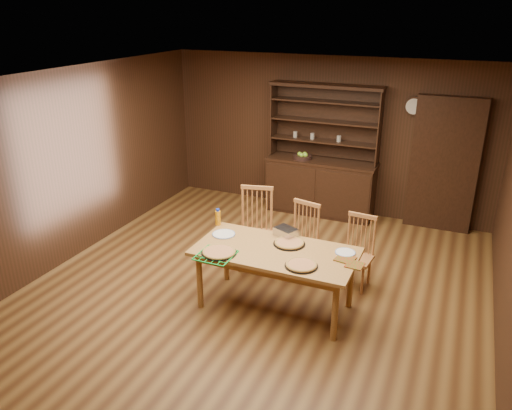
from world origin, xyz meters
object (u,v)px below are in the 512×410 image
at_px(dining_table, 275,257).
at_px(chair_center, 302,237).
at_px(china_hutch, 321,180).
at_px(juice_bottle, 218,217).
at_px(chair_right, 358,249).
at_px(chair_left, 256,225).

xyz_separation_m(dining_table, chair_center, (0.03, 0.88, -0.14)).
distance_m(china_hutch, chair_center, 2.17).
bearing_deg(juice_bottle, chair_right, 17.59).
relative_size(dining_table, chair_right, 1.96).
bearing_deg(chair_left, chair_right, -12.18).
height_order(china_hutch, chair_right, china_hutch).
bearing_deg(china_hutch, juice_bottle, -102.24).
height_order(chair_left, chair_right, chair_left).
bearing_deg(china_hutch, chair_center, -79.87).
bearing_deg(china_hutch, chair_left, -97.27).
bearing_deg(dining_table, chair_right, 49.70).
height_order(china_hutch, dining_table, china_hutch).
bearing_deg(juice_bottle, dining_table, -21.65).
height_order(chair_left, juice_bottle, chair_left).
bearing_deg(chair_right, dining_table, -124.53).
bearing_deg(chair_left, china_hutch, 69.32).
relative_size(chair_left, chair_right, 1.19).
distance_m(china_hutch, dining_table, 3.04).
bearing_deg(dining_table, china_hutch, 96.59).
xyz_separation_m(chair_center, juice_bottle, (-0.96, -0.51, 0.32)).
distance_m(china_hutch, juice_bottle, 2.72).
relative_size(china_hutch, juice_bottle, 10.00).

